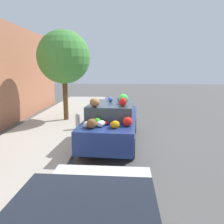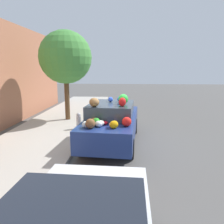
{
  "view_description": "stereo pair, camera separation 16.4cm",
  "coord_description": "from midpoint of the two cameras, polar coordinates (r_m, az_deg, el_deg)",
  "views": [
    {
      "loc": [
        -7.58,
        -0.37,
        2.67
      ],
      "look_at": [
        0.0,
        -0.04,
        1.14
      ],
      "focal_mm": 35.0,
      "sensor_mm": 36.0,
      "label": 1
    },
    {
      "loc": [
        -7.57,
        -0.54,
        2.67
      ],
      "look_at": [
        0.0,
        -0.04,
        1.14
      ],
      "focal_mm": 35.0,
      "sensor_mm": 36.0,
      "label": 2
    }
  ],
  "objects": [
    {
      "name": "ground_plane",
      "position": [
        8.04,
        0.33,
        -7.98
      ],
      "size": [
        60.0,
        60.0,
        0.0
      ],
      "primitive_type": "plane",
      "color": "#565451"
    },
    {
      "name": "street_tree",
      "position": [
        11.06,
        -11.64,
        13.76
      ],
      "size": [
        2.55,
        2.55,
        4.34
      ],
      "color": "brown",
      "rests_on": "sidewalk_curb"
    },
    {
      "name": "art_car",
      "position": [
        7.77,
        0.58,
        -2.65
      ],
      "size": [
        4.34,
        2.0,
        1.81
      ],
      "rotation": [
        0.0,
        0.0,
        -0.08
      ],
      "color": "navy",
      "rests_on": "ground"
    },
    {
      "name": "sidewalk_curb",
      "position": [
        8.61,
        -18.05,
        -6.84
      ],
      "size": [
        24.0,
        3.2,
        0.11
      ],
      "color": "#B2ADA3",
      "rests_on": "ground"
    },
    {
      "name": "fire_hydrant",
      "position": [
        9.41,
        -8.2,
        -2.3
      ],
      "size": [
        0.2,
        0.2,
        0.7
      ],
      "color": "#B2B2B7",
      "rests_on": "sidewalk_curb"
    }
  ]
}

